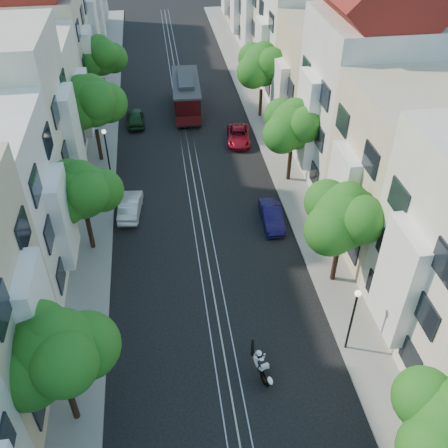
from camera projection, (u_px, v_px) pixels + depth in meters
name	position (u px, v px, depth m)	size (l,w,h in m)	color
ground	(186.00, 137.00, 43.95)	(200.00, 200.00, 0.00)	black
sidewalk_east	(267.00, 131.00, 44.71)	(2.50, 80.00, 0.12)	gray
sidewalk_west	(103.00, 142.00, 43.11)	(2.50, 80.00, 0.12)	gray
rail_left	(180.00, 137.00, 43.88)	(0.06, 80.00, 0.02)	gray
rail_slot	(186.00, 137.00, 43.94)	(0.06, 80.00, 0.02)	gray
rail_right	(193.00, 136.00, 44.00)	(0.06, 80.00, 0.02)	gray
lane_line	(186.00, 137.00, 43.95)	(0.08, 80.00, 0.01)	tan
townhouses_east	(324.00, 73.00, 41.98)	(7.75, 72.00, 12.00)	beige
townhouses_west	(34.00, 90.00, 39.41)	(7.75, 72.00, 11.76)	silver
tree_e_b	(345.00, 218.00, 27.06)	(4.93, 4.08, 6.68)	black
tree_e_c	(294.00, 126.00, 35.67)	(4.84, 3.99, 6.52)	black
tree_e_d	(263.00, 66.00, 44.04)	(5.01, 4.16, 6.85)	black
tree_w_a	(58.00, 354.00, 20.03)	(4.93, 4.08, 6.68)	black
tree_w_b	(83.00, 192.00, 29.54)	(4.72, 3.87, 6.27)	black
tree_w_c	(92.00, 103.00, 37.66)	(5.13, 4.28, 7.09)	black
tree_w_d	(101.00, 57.00, 46.48)	(4.84, 3.99, 6.52)	black
lamp_east	(354.00, 312.00, 24.26)	(0.32, 0.32, 4.16)	black
lamp_west	(106.00, 147.00, 36.83)	(0.32, 0.32, 4.16)	black
sportbike_rider	(260.00, 363.00, 24.26)	(0.81, 2.18, 1.59)	black
cable_car	(186.00, 93.00, 46.85)	(2.80, 8.00, 3.04)	black
parked_car_e_mid	(272.00, 216.00, 33.92)	(1.31, 3.76, 1.24)	#0E0B39
parked_car_e_far	(238.00, 136.00, 42.93)	(1.90, 4.11, 1.14)	maroon
parked_car_w_mid	(130.00, 206.00, 34.79)	(1.34, 3.85, 1.27)	silver
parked_car_w_far	(135.00, 118.00, 45.43)	(1.54, 3.83, 1.31)	black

